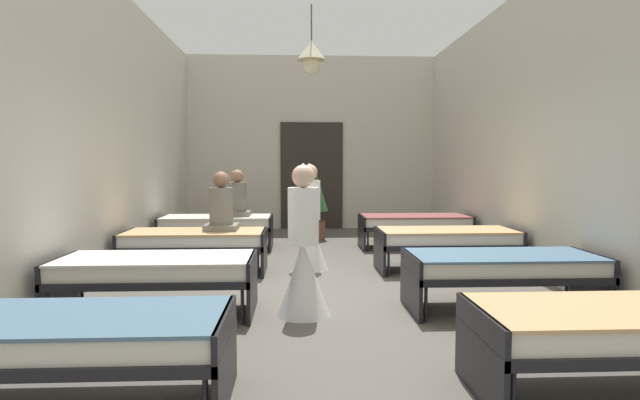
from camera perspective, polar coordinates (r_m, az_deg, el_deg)
name	(u,v)px	position (r m, az deg, el deg)	size (l,w,h in m)	color
ground_plane	(326,293)	(6.10, 0.72, -10.40)	(6.14, 11.71, 0.10)	#59544C
room_shell	(321,130)	(7.14, 0.14, 7.85)	(5.94, 11.31, 3.88)	beige
bed_left_row_0	(70,337)	(3.49, -26.38, -13.69)	(1.90, 0.84, 0.57)	black
bed_right_row_0	(624,328)	(3.83, 31.08, -12.28)	(1.90, 0.84, 0.57)	black
bed_left_row_1	(156,270)	(5.23, -17.95, -7.56)	(1.90, 0.84, 0.57)	black
bed_right_row_1	(502,267)	(5.46, 19.85, -7.12)	(1.90, 0.84, 0.57)	black
bed_left_row_2	(195,241)	(7.05, -13.90, -4.48)	(1.90, 0.84, 0.57)	black
bed_right_row_2	(446,239)	(7.22, 14.05, -4.28)	(1.90, 0.84, 0.57)	black
bed_left_row_3	(217,224)	(8.91, -11.54, -2.66)	(1.90, 0.84, 0.57)	black
bed_right_row_3	(414,223)	(9.04, 10.58, -2.54)	(1.90, 0.84, 0.57)	black
nurse_near_aisle	(310,232)	(7.07, -1.18, -3.60)	(0.52, 0.52, 1.49)	white
nurse_mid_aisle	(303,262)	(4.95, -1.88, -6.96)	(0.52, 0.52, 1.49)	white
patient_seated_primary	(221,209)	(7.00, -11.06, -0.96)	(0.44, 0.44, 0.80)	slate
patient_seated_secondary	(237,199)	(8.86, -9.30, 0.13)	(0.44, 0.44, 0.80)	slate
potted_plant	(315,198)	(9.77, -0.57, 0.18)	(0.50, 0.50, 1.39)	brown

